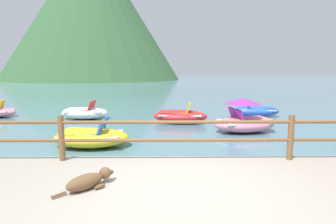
{
  "coord_description": "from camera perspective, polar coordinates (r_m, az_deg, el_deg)",
  "views": [
    {
      "loc": [
        -0.25,
        -4.05,
        2.26
      ],
      "look_at": [
        -0.14,
        5.0,
        0.9
      ],
      "focal_mm": 29.62,
      "sensor_mm": 36.0,
      "label": 1
    }
  ],
  "objects": [
    {
      "name": "dog_resting",
      "position": [
        4.72,
        -15.96,
        -13.39
      ],
      "size": [
        0.8,
        0.81,
        0.26
      ],
      "color": "brown",
      "rests_on": "promenade_dock"
    },
    {
      "name": "pedal_boat_7",
      "position": [
        13.57,
        -16.77,
        -0.15
      ],
      "size": [
        2.19,
        1.26,
        0.88
      ],
      "color": "white",
      "rests_on": "ground"
    },
    {
      "name": "cliff_headland",
      "position": [
        74.67,
        -14.2,
        18.97
      ],
      "size": [
        42.73,
        42.73,
        34.31
      ],
      "color": "#386038",
      "rests_on": "ground"
    },
    {
      "name": "ground_plane",
      "position": [
        44.11,
        -0.35,
        5.6
      ],
      "size": [
        200.0,
        200.0,
        0.0
      ],
      "primitive_type": "plane",
      "color": "slate"
    },
    {
      "name": "dock_railing",
      "position": [
        5.75,
        1.79,
        -4.31
      ],
      "size": [
        23.92,
        0.12,
        0.95
      ],
      "color": "brown",
      "rests_on": "promenade_dock"
    },
    {
      "name": "pedal_boat_0",
      "position": [
        8.62,
        -15.5,
        -5.01
      ],
      "size": [
        2.24,
        1.37,
        0.87
      ],
      "color": "yellow",
      "rests_on": "ground"
    },
    {
      "name": "pedal_boat_6",
      "position": [
        14.38,
        17.36,
        0.24
      ],
      "size": [
        2.5,
        1.34,
        0.86
      ],
      "color": "blue",
      "rests_on": "ground"
    },
    {
      "name": "pedal_boat_2",
      "position": [
        12.13,
        2.47,
        -0.79
      ],
      "size": [
        2.48,
        1.6,
        0.88
      ],
      "color": "red",
      "rests_on": "ground"
    },
    {
      "name": "pedal_boat_1",
      "position": [
        10.65,
        15.48,
        -1.64
      ],
      "size": [
        2.59,
        1.88,
        1.26
      ],
      "color": "pink",
      "rests_on": "ground"
    }
  ]
}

